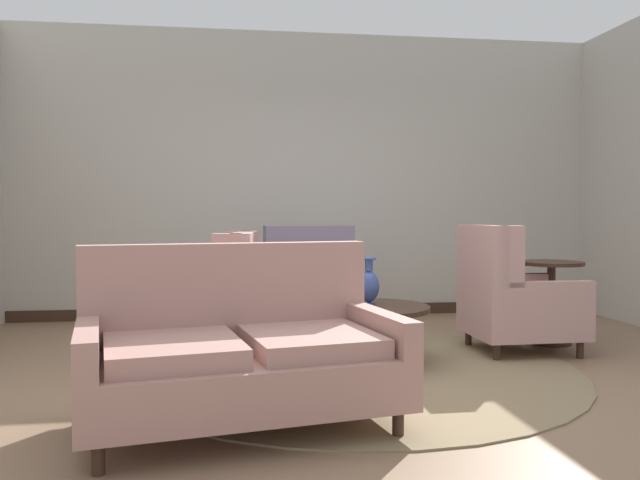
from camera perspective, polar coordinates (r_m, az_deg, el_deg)
The scene contains 11 objects.
ground at distance 4.46m, azimuth 3.65°, elevation -12.31°, with size 9.01×9.01×0.00m, color #896B51.
wall_back at distance 7.12m, azimuth -0.94°, elevation 5.73°, with size 6.59×0.08×3.10m, color #BCB7AD.
baseboard_back at distance 7.13m, azimuth -0.88°, elevation -6.26°, with size 6.43×0.03×0.12m, color #382319.
area_rug at distance 4.74m, azimuth 2.91°, elevation -11.34°, with size 3.25×3.25×0.01m, color #847051.
coffee_table at distance 4.86m, azimuth 4.51°, elevation -6.73°, with size 0.88×0.88×0.44m.
porcelain_vase at distance 4.85m, azimuth 4.34°, elevation -3.99°, with size 0.16×0.16×0.36m.
settee at distance 3.49m, azimuth -7.09°, elevation -9.89°, with size 1.77×1.19×0.96m.
armchair_back_corner at distance 4.87m, azimuth -9.75°, elevation -5.98°, with size 0.92×0.85×0.99m.
armchair_beside_settee at distance 5.47m, azimuth 16.62°, elevation -5.03°, with size 0.86×0.74×1.04m.
armchair_foreground_right at distance 6.10m, azimuth -1.31°, elevation -4.16°, with size 0.85×0.83×1.02m.
side_table at distance 5.94m, azimuth 19.77°, elevation -4.51°, with size 0.54×0.54×0.72m.
Camera 1 is at (-0.88, -4.23, 1.13)m, focal length 36.16 mm.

